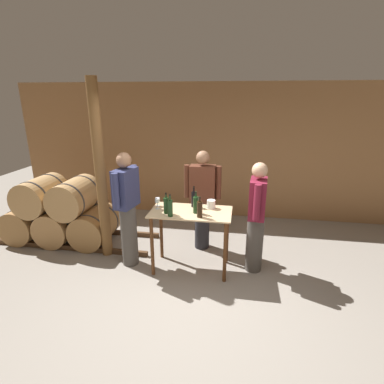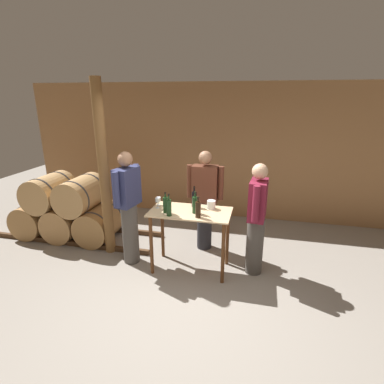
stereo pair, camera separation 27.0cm
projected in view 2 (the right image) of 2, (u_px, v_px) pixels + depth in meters
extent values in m
plane|color=gray|center=(186.00, 304.00, 3.67)|extent=(14.00, 14.00, 0.00)
cube|color=#996B42|center=(222.00, 152.00, 6.04)|extent=(8.40, 0.05, 2.70)
cube|color=#4C331E|center=(59.00, 242.00, 5.16)|extent=(3.31, 0.06, 0.08)
cube|color=#4C331E|center=(81.00, 226.00, 5.78)|extent=(3.31, 0.06, 0.08)
cylinder|color=#9E7242|center=(39.00, 217.00, 5.53)|extent=(0.60, 0.84, 0.60)
cylinder|color=#38383D|center=(29.00, 222.00, 5.29)|extent=(0.62, 0.03, 0.62)
cylinder|color=#38383D|center=(48.00, 212.00, 5.76)|extent=(0.62, 0.03, 0.62)
cylinder|color=#AD7F4C|center=(69.00, 220.00, 5.39)|extent=(0.60, 0.84, 0.60)
cylinder|color=#38383D|center=(60.00, 226.00, 5.15)|extent=(0.62, 0.03, 0.62)
cylinder|color=#38383D|center=(77.00, 215.00, 5.62)|extent=(0.62, 0.03, 0.62)
cylinder|color=#9E7242|center=(100.00, 223.00, 5.25)|extent=(0.60, 0.84, 0.60)
cylinder|color=#38383D|center=(93.00, 229.00, 5.02)|extent=(0.62, 0.03, 0.62)
cylinder|color=#38383D|center=(108.00, 218.00, 5.48)|extent=(0.62, 0.03, 0.62)
cylinder|color=tan|center=(49.00, 192.00, 5.30)|extent=(0.60, 0.84, 0.60)
cylinder|color=#38383D|center=(39.00, 196.00, 5.07)|extent=(0.62, 0.03, 0.62)
cylinder|color=#38383D|center=(58.00, 188.00, 5.53)|extent=(0.62, 0.03, 0.62)
cylinder|color=tan|center=(81.00, 195.00, 5.16)|extent=(0.60, 0.84, 0.60)
cylinder|color=#38383D|center=(72.00, 199.00, 4.93)|extent=(0.62, 0.03, 0.62)
cylinder|color=#38383D|center=(89.00, 190.00, 5.39)|extent=(0.62, 0.03, 0.62)
cube|color=#D1B284|center=(190.00, 212.00, 4.17)|extent=(1.13, 0.61, 0.02)
cylinder|color=#593319|center=(151.00, 245.00, 4.19)|extent=(0.05, 0.05, 0.89)
cylinder|color=#593319|center=(223.00, 254.00, 3.97)|extent=(0.05, 0.05, 0.89)
cylinder|color=#593319|center=(163.00, 231.00, 4.64)|extent=(0.05, 0.05, 0.89)
cylinder|color=#593319|center=(227.00, 237.00, 4.42)|extent=(0.05, 0.05, 0.89)
cylinder|color=brown|center=(104.00, 171.00, 4.53)|extent=(0.16, 0.16, 2.70)
cylinder|color=#193819|center=(166.00, 205.00, 4.08)|extent=(0.07, 0.07, 0.22)
cylinder|color=#193819|center=(165.00, 195.00, 4.03)|extent=(0.02, 0.02, 0.07)
cylinder|color=black|center=(165.00, 193.00, 4.03)|extent=(0.03, 0.03, 0.02)
cylinder|color=#193819|center=(169.00, 208.00, 3.98)|extent=(0.07, 0.07, 0.22)
cylinder|color=#193819|center=(169.00, 197.00, 3.93)|extent=(0.02, 0.02, 0.09)
cylinder|color=black|center=(169.00, 194.00, 3.92)|extent=(0.03, 0.03, 0.02)
cylinder|color=black|center=(194.00, 199.00, 4.30)|extent=(0.07, 0.07, 0.22)
cylinder|color=black|center=(194.00, 189.00, 4.25)|extent=(0.02, 0.02, 0.08)
cylinder|color=black|center=(194.00, 187.00, 4.24)|extent=(0.03, 0.03, 0.02)
cylinder|color=#193819|center=(195.00, 205.00, 4.07)|extent=(0.08, 0.08, 0.23)
cylinder|color=#193819|center=(195.00, 194.00, 4.02)|extent=(0.02, 0.02, 0.08)
cylinder|color=black|center=(195.00, 192.00, 4.01)|extent=(0.03, 0.03, 0.02)
cylinder|color=black|center=(198.00, 210.00, 3.92)|extent=(0.07, 0.07, 0.22)
cylinder|color=black|center=(198.00, 199.00, 3.88)|extent=(0.02, 0.02, 0.07)
cylinder|color=black|center=(198.00, 197.00, 3.87)|extent=(0.03, 0.03, 0.02)
cylinder|color=silver|center=(159.00, 205.00, 4.40)|extent=(0.06, 0.06, 0.00)
cylinder|color=silver|center=(159.00, 203.00, 4.39)|extent=(0.01, 0.01, 0.06)
cylinder|color=silver|center=(158.00, 199.00, 4.37)|extent=(0.07, 0.07, 0.06)
cylinder|color=silver|center=(158.00, 208.00, 4.29)|extent=(0.06, 0.06, 0.00)
cylinder|color=silver|center=(158.00, 205.00, 4.27)|extent=(0.01, 0.01, 0.09)
cylinder|color=silver|center=(157.00, 200.00, 4.25)|extent=(0.06, 0.06, 0.06)
cylinder|color=white|center=(211.00, 205.00, 4.24)|extent=(0.12, 0.12, 0.12)
cylinder|color=#232328|center=(204.00, 225.00, 4.94)|extent=(0.24, 0.24, 0.82)
cube|color=#592D1E|center=(205.00, 184.00, 4.72)|extent=(0.40, 0.22, 0.59)
sphere|color=#9E7051|center=(205.00, 158.00, 4.59)|extent=(0.21, 0.21, 0.21)
cylinder|color=#592D1E|center=(221.00, 183.00, 4.66)|extent=(0.09, 0.09, 0.53)
cylinder|color=#592D1E|center=(190.00, 181.00, 4.76)|extent=(0.09, 0.09, 0.53)
cylinder|color=#4C4742|center=(255.00, 246.00, 4.23)|extent=(0.24, 0.24, 0.83)
cube|color=maroon|center=(258.00, 200.00, 4.02)|extent=(0.25, 0.42, 0.54)
sphere|color=tan|center=(260.00, 171.00, 3.90)|extent=(0.21, 0.21, 0.21)
cylinder|color=maroon|center=(260.00, 193.00, 4.24)|extent=(0.09, 0.09, 0.49)
cylinder|color=maroon|center=(256.00, 204.00, 3.79)|extent=(0.09, 0.09, 0.49)
cylinder|color=#4C4742|center=(130.00, 234.00, 4.50)|extent=(0.24, 0.24, 0.92)
cube|color=navy|center=(127.00, 187.00, 4.27)|extent=(0.29, 0.43, 0.55)
sphere|color=#9E7051|center=(125.00, 159.00, 4.15)|extent=(0.21, 0.21, 0.21)
cylinder|color=navy|center=(116.00, 190.00, 4.04)|extent=(0.09, 0.09, 0.50)
cylinder|color=navy|center=(137.00, 181.00, 4.48)|extent=(0.09, 0.09, 0.50)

